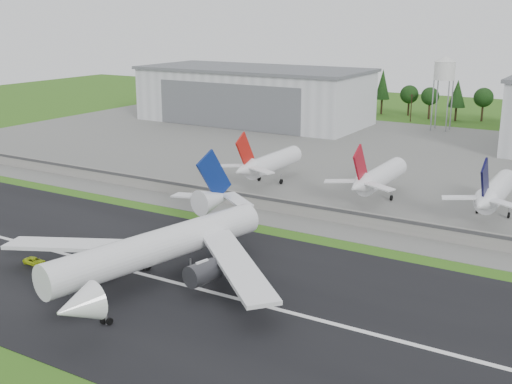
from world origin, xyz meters
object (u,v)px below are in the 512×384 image
Objects in this scene: main_airliner at (158,254)px; ground_vehicle at (35,261)px; parked_jet_red_a at (267,163)px; parked_jet_navy at (494,193)px; parked_jet_red_b at (377,178)px.

main_airliner is 12.73× the size of ground_vehicle.
main_airliner is 1.88× the size of parked_jet_red_a.
parked_jet_navy is at bearing -41.62° from ground_vehicle.
ground_vehicle is at bearing 27.22° from main_airliner.
ground_vehicle is 0.15× the size of parked_jet_red_b.
main_airliner is 1.88× the size of parked_jet_navy.
ground_vehicle is 0.15× the size of parked_jet_red_a.
parked_jet_red_a is at bearing -179.99° from parked_jet_navy.
main_airliner is 68.52m from parked_jet_red_b.
parked_jet_red_b is (31.26, 0.01, 0.03)m from parked_jet_red_a.
ground_vehicle is 0.15× the size of parked_jet_navy.
parked_jet_navy is at bearing -109.57° from main_airliner.
parked_jet_red_b is at bearing -89.54° from main_airliner.
parked_jet_red_a is 1.00× the size of parked_jet_navy.
parked_jet_red_a is at bearing -5.27° from ground_vehicle.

